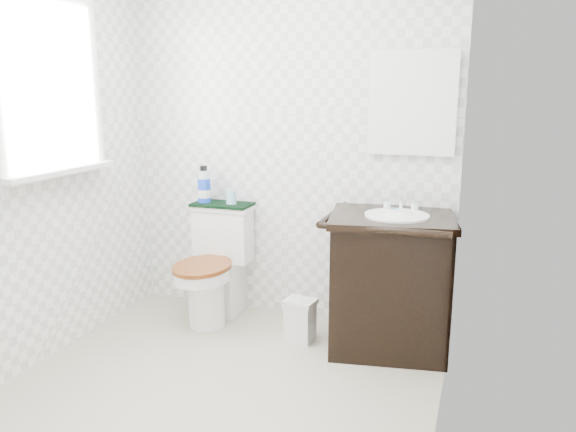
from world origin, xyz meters
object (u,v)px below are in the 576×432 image
Objects in this scene: vanity at (390,278)px; trash_bin at (300,320)px; mouthwash_bottle at (204,186)px; toilet at (216,270)px; cup at (231,197)px.

vanity is 0.61m from trash_bin.
trash_bin is at bearing -19.79° from mouthwash_bottle.
toilet is 2.83× the size of trash_bin.
vanity reaches higher than trash_bin.
toilet is 0.58m from mouthwash_bottle.
trash_bin is at bearing -26.44° from cup.
toilet is at bearing 165.49° from trash_bin.
toilet is 0.71m from trash_bin.
vanity is at bearing 11.10° from trash_bin.
toilet is at bearing -41.12° from mouthwash_bottle.
trash_bin is 3.02× the size of cup.
cup is (-1.12, 0.19, 0.39)m from vanity.
mouthwash_bottle reaches higher than trash_bin.
mouthwash_bottle is (-0.79, 0.28, 0.75)m from trash_bin.
toilet is at bearing -118.55° from cup.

